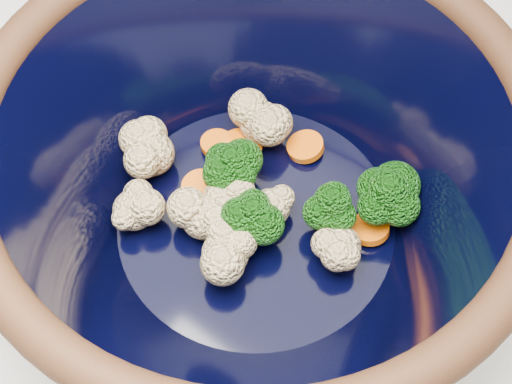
{
  "coord_description": "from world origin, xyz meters",
  "views": [
    {
      "loc": [
        0.05,
        -0.23,
        1.38
      ],
      "look_at": [
        -0.1,
        -0.04,
        0.97
      ],
      "focal_mm": 50.0,
      "sensor_mm": 36.0,
      "label": 1
    }
  ],
  "objects": [
    {
      "name": "vegetable_pile",
      "position": [
        -0.1,
        -0.03,
        0.96
      ],
      "size": [
        0.2,
        0.15,
        0.06
      ],
      "color": "#608442",
      "rests_on": "mixing_bowl"
    },
    {
      "name": "mixing_bowl",
      "position": [
        -0.1,
        -0.04,
        0.99
      ],
      "size": [
        0.45,
        0.45,
        0.16
      ],
      "rotation": [
        0.0,
        0.0,
        -0.39
      ],
      "color": "black",
      "rests_on": "counter"
    }
  ]
}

